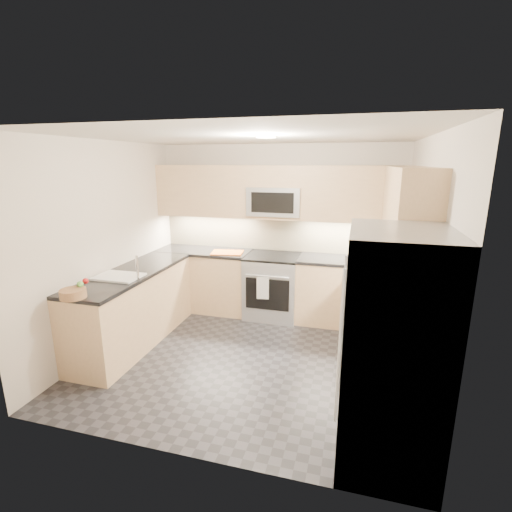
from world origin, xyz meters
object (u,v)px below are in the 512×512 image
at_px(gas_range, 272,287).
at_px(refrigerator, 392,350).
at_px(microwave, 275,201).
at_px(utensil_bowl, 397,257).
at_px(cutting_board, 227,253).
at_px(fruit_basket, 73,294).

height_order(gas_range, refrigerator, refrigerator).
height_order(microwave, utensil_bowl, microwave).
relative_size(gas_range, cutting_board, 2.01).
height_order(gas_range, fruit_basket, fruit_basket).
height_order(refrigerator, cutting_board, refrigerator).
height_order(refrigerator, fruit_basket, refrigerator).
xyz_separation_m(gas_range, cutting_board, (-0.68, -0.07, 0.49)).
bearing_deg(utensil_bowl, gas_range, -179.80).
bearing_deg(cutting_board, refrigerator, -47.95).
distance_m(utensil_bowl, fruit_basket, 3.91).
height_order(utensil_bowl, cutting_board, utensil_bowl).
distance_m(gas_range, fruit_basket, 2.75).
xyz_separation_m(gas_range, fruit_basket, (-1.52, -2.23, 0.53)).
bearing_deg(fruit_basket, microwave, 57.23).
bearing_deg(fruit_basket, cutting_board, 68.74).
xyz_separation_m(microwave, utensil_bowl, (1.69, -0.12, -0.68)).
bearing_deg(microwave, fruit_basket, -122.77).
bearing_deg(cutting_board, microwave, 16.03).
xyz_separation_m(utensil_bowl, cutting_board, (-2.37, -0.07, -0.07)).
distance_m(utensil_bowl, cutting_board, 2.37).
relative_size(gas_range, refrigerator, 0.51).
xyz_separation_m(microwave, fruit_basket, (-1.52, -2.35, -0.71)).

